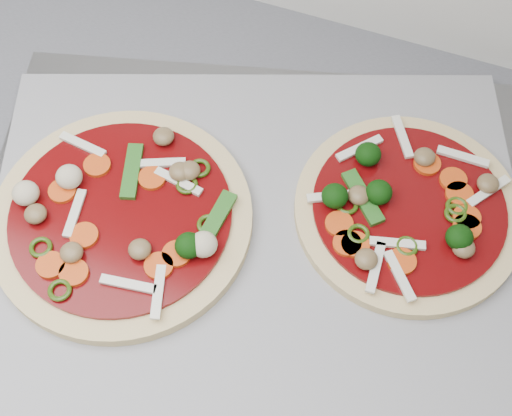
% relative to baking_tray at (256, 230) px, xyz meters
% --- Properties ---
extents(baking_tray, '(0.58, 0.49, 0.02)m').
position_rel_baking_tray_xyz_m(baking_tray, '(0.00, 0.00, 0.00)').
color(baking_tray, gray).
rests_on(baking_tray, countertop).
extents(parchment, '(0.57, 0.49, 0.00)m').
position_rel_baking_tray_xyz_m(parchment, '(0.00, 0.00, 0.01)').
color(parchment, gray).
rests_on(parchment, baking_tray).
extents(pizza_left, '(0.29, 0.29, 0.04)m').
position_rel_baking_tray_xyz_m(pizza_left, '(-0.11, -0.04, 0.02)').
color(pizza_left, '#E1C185').
rests_on(pizza_left, parchment).
extents(pizza_right, '(0.28, 0.28, 0.03)m').
position_rel_baking_tray_xyz_m(pizza_right, '(0.12, 0.06, 0.02)').
color(pizza_right, '#E1C185').
rests_on(pizza_right, parchment).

